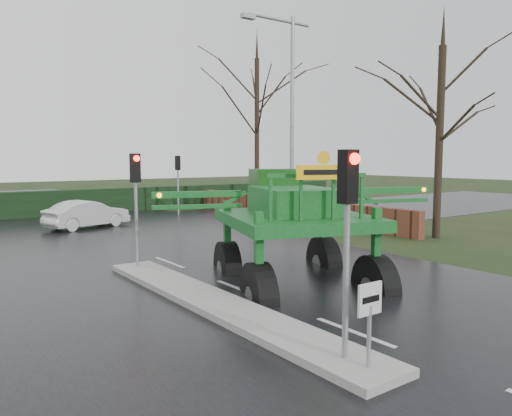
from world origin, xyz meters
TOP-DOWN VIEW (x-y plane):
  - ground at (0.00, 0.00)m, footprint 140.00×140.00m
  - road_main at (0.00, 10.00)m, footprint 14.00×80.00m
  - road_cross at (0.00, 16.00)m, footprint 80.00×12.00m
  - median_island at (-1.30, 3.00)m, footprint 1.20×10.00m
  - hedge_row at (0.00, 24.00)m, footprint 44.00×0.90m
  - brick_wall at (10.50, 16.00)m, footprint 0.40×20.00m
  - keep_left_sign at (-1.30, -1.50)m, footprint 0.50×0.07m
  - traffic_signal_near at (-1.30, -1.01)m, footprint 0.26×0.33m
  - traffic_signal_mid at (-1.30, 7.49)m, footprint 0.26×0.33m
  - traffic_signal_far at (6.50, 20.01)m, footprint 0.26×0.33m
  - street_light_right at (8.19, 12.00)m, footprint 3.85×0.30m
  - tree_right_near at (11.50, 6.00)m, footprint 5.60×5.60m
  - tree_right_far at (13.00, 21.00)m, footprint 7.00×7.00m
  - crop_sprayer at (-0.02, 3.21)m, footprint 7.57×5.87m
  - white_sedan at (0.41, 17.70)m, footprint 4.29×2.49m

SIDE VIEW (x-z plane):
  - ground at x=0.00m, z-range 0.00..0.00m
  - white_sedan at x=0.41m, z-range -0.67..0.67m
  - road_main at x=0.00m, z-range -0.01..0.01m
  - road_cross at x=0.00m, z-range 0.00..0.02m
  - median_island at x=-1.30m, z-range 0.01..0.17m
  - brick_wall at x=10.50m, z-range 0.00..1.20m
  - hedge_row at x=0.00m, z-range 0.00..1.50m
  - keep_left_sign at x=-1.30m, z-range 0.38..1.73m
  - crop_sprayer at x=-0.02m, z-range -0.12..4.33m
  - traffic_signal_near at x=-1.30m, z-range 0.83..4.35m
  - traffic_signal_mid at x=-1.30m, z-range 0.83..4.35m
  - traffic_signal_far at x=6.50m, z-range 0.83..4.35m
  - tree_right_near at x=11.50m, z-range 0.38..10.02m
  - street_light_right at x=8.19m, z-range 0.99..10.99m
  - tree_right_far at x=13.00m, z-range 0.47..12.52m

